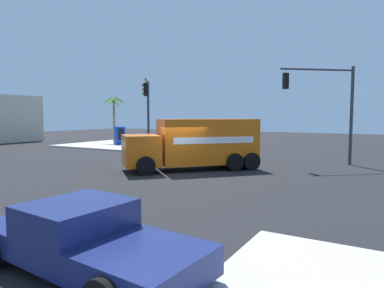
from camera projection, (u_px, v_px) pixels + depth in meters
The scene contains 8 objects.
ground_plane at pixel (178, 173), 18.60m from camera, with size 100.00×100.00×0.00m, color black.
sidewalk_corner_far at pixel (139, 144), 37.10m from camera, with size 12.94×12.94×0.14m, color beige.
delivery_truck at pixel (196, 143), 19.92m from camera, with size 7.34×7.06×2.92m.
traffic_light_primary at pixel (329, 100), 21.27m from camera, with size 3.19×3.84×6.19m.
traffic_light_secondary at pixel (147, 105), 27.62m from camera, with size 3.67×2.63×5.86m.
pickup_navy at pixel (83, 236), 6.82m from camera, with size 2.58×5.34×1.38m.
vending_machine_red at pixel (120, 136), 35.73m from camera, with size 1.13×1.06×1.85m.
palm_tree_far at pixel (114, 110), 38.03m from camera, with size 2.71×2.61×5.16m.
Camera 1 is at (-15.52, -9.92, 3.11)m, focal length 32.13 mm.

